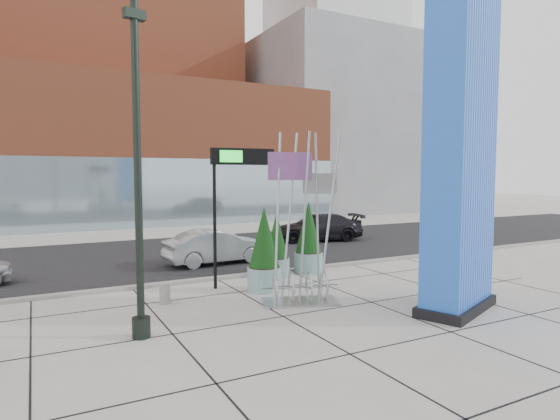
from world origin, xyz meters
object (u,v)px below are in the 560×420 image
concrete_bollard (165,294)px  car_silver_mid (217,247)px  public_art_sculpture (301,259)px  overhead_street_sign (237,168)px  blue_pylon (461,142)px  lamp_post (138,202)px

concrete_bollard → car_silver_mid: bearing=55.7°
public_art_sculpture → overhead_street_sign: size_ratio=1.08×
car_silver_mid → concrete_bollard: bearing=141.7°
blue_pylon → public_art_sculpture: (-3.46, 2.75, -3.37)m
lamp_post → car_silver_mid: (4.74, 7.79, -2.44)m
blue_pylon → overhead_street_sign: size_ratio=2.07×
blue_pylon → lamp_post: 8.63m
overhead_street_sign → concrete_bollard: bearing=-154.2°
concrete_bollard → public_art_sculpture: bearing=-25.8°
blue_pylon → car_silver_mid: 11.05m
public_art_sculpture → concrete_bollard: public_art_sculpture is taller
lamp_post → overhead_street_sign: size_ratio=1.65×
lamp_post → concrete_bollard: (1.20, 2.59, -2.87)m
blue_pylon → concrete_bollard: bearing=126.0°
blue_pylon → concrete_bollard: (-7.07, 4.49, -4.40)m
car_silver_mid → blue_pylon: bearing=-164.0°
public_art_sculpture → overhead_street_sign: (-0.85, 2.83, 2.70)m
overhead_street_sign → lamp_post: bearing=-132.9°
public_art_sculpture → concrete_bollard: 4.14m
blue_pylon → public_art_sculpture: 5.56m
lamp_post → car_silver_mid: bearing=58.6°
blue_pylon → public_art_sculpture: size_ratio=1.92×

